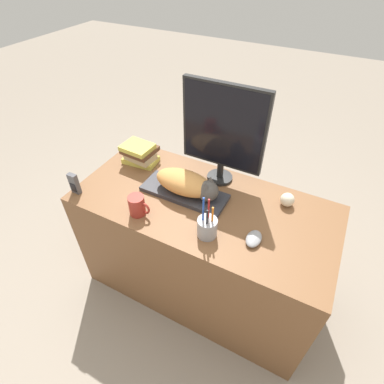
% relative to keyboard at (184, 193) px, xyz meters
% --- Properties ---
extents(ground_plane, '(12.00, 12.00, 0.00)m').
position_rel_keyboard_xyz_m(ground_plane, '(0.12, -0.34, -0.77)').
color(ground_plane, gray).
extents(desk, '(1.38, 0.65, 0.76)m').
position_rel_keyboard_xyz_m(desk, '(0.12, -0.01, -0.39)').
color(desk, brown).
rests_on(desk, ground_plane).
extents(keyboard, '(0.47, 0.18, 0.02)m').
position_rel_keyboard_xyz_m(keyboard, '(0.00, 0.00, 0.00)').
color(keyboard, '#2D2D33').
rests_on(keyboard, desk).
extents(cat, '(0.36, 0.16, 0.13)m').
position_rel_keyboard_xyz_m(cat, '(0.03, 0.00, 0.07)').
color(cat, '#D18C47').
rests_on(cat, keyboard).
extents(monitor, '(0.45, 0.15, 0.56)m').
position_rel_keyboard_xyz_m(monitor, '(0.11, 0.21, 0.31)').
color(monitor, black).
rests_on(monitor, desk).
extents(computer_mouse, '(0.07, 0.11, 0.03)m').
position_rel_keyboard_xyz_m(computer_mouse, '(0.44, -0.14, 0.00)').
color(computer_mouse, gray).
rests_on(computer_mouse, desk).
extents(coffee_mug, '(0.12, 0.08, 0.11)m').
position_rel_keyboard_xyz_m(coffee_mug, '(-0.14, -0.23, 0.04)').
color(coffee_mug, '#9E2D23').
rests_on(coffee_mug, desk).
extents(pen_cup, '(0.09, 0.09, 0.23)m').
position_rel_keyboard_xyz_m(pen_cup, '(0.23, -0.20, 0.04)').
color(pen_cup, '#939399').
rests_on(pen_cup, desk).
extents(baseball, '(0.07, 0.07, 0.07)m').
position_rel_keyboard_xyz_m(baseball, '(0.51, 0.17, 0.02)').
color(baseball, beige).
rests_on(baseball, desk).
extents(phone, '(0.05, 0.03, 0.12)m').
position_rel_keyboard_xyz_m(phone, '(-0.53, -0.26, 0.05)').
color(phone, '#4C4C51').
rests_on(phone, desk).
extents(book_stack, '(0.21, 0.18, 0.13)m').
position_rel_keyboard_xyz_m(book_stack, '(-0.38, 0.13, 0.05)').
color(book_stack, '#CCC14C').
rests_on(book_stack, desk).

